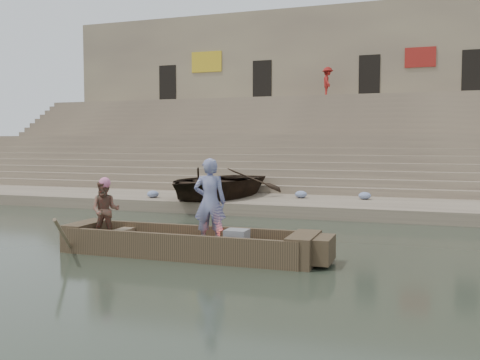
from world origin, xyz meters
The scene contains 14 objects.
ground centered at (0.00, 0.00, 0.00)m, with size 120.00×120.00×0.00m, color #283125.
lower_landing centered at (0.00, 8.00, 0.20)m, with size 32.00×4.00×0.40m, color gray.
mid_landing centered at (0.00, 15.50, 1.40)m, with size 32.00×3.00×2.80m, color gray.
upper_landing centered at (0.00, 22.50, 2.60)m, with size 32.00×3.00×5.20m, color gray.
ghat_steps centered at (0.00, 17.19, 1.80)m, with size 32.00×11.00×5.20m.
building_wall centered at (0.00, 26.50, 5.60)m, with size 32.00×5.07×11.20m.
main_rowboat centered at (3.53, -0.18, 0.11)m, with size 5.00×1.30×0.22m, color brown.
rowboat_trim centered at (3.74, -0.19, 0.31)m, with size 6.04×2.63×2.03m.
standing_man centered at (4.01, -0.08, 1.16)m, with size 0.69×0.45×1.88m, color navy.
rowing_man centered at (1.53, -0.25, 0.90)m, with size 0.66×0.52×1.36m, color #206248.
television centered at (4.65, -0.18, 0.42)m, with size 0.46×0.42×0.40m.
beached_rowboat centered at (1.04, 7.63, 0.96)m, with size 3.85×5.39×1.12m, color #2D2116.
pedestrian centered at (2.65, 22.44, 6.13)m, with size 1.20×0.69×1.86m, color maroon.
cloth_bundles centered at (2.37, 7.94, 0.53)m, with size 7.92×2.34×0.26m.
Camera 1 is at (8.31, -10.61, 2.43)m, focal length 40.03 mm.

